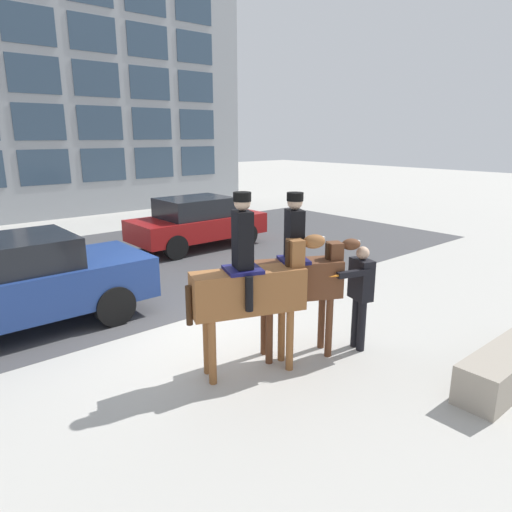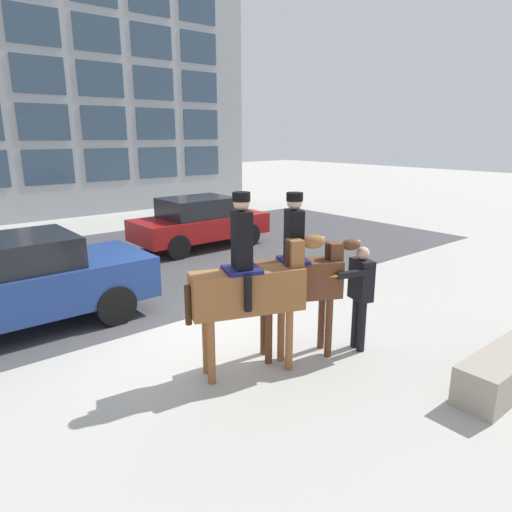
% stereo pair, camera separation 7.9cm
% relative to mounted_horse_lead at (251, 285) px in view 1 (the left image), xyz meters
% --- Properties ---
extents(ground_plane, '(80.00, 80.00, 0.00)m').
position_rel_mounted_horse_lead_xyz_m(ground_plane, '(0.40, 1.76, -1.32)').
color(ground_plane, '#B2AFA8').
extents(road_surface, '(21.69, 8.50, 0.01)m').
position_rel_mounted_horse_lead_xyz_m(road_surface, '(0.40, 6.51, -1.31)').
color(road_surface, '#444447').
rests_on(road_surface, ground_plane).
extents(mounted_horse_lead, '(1.95, 0.99, 2.61)m').
position_rel_mounted_horse_lead_xyz_m(mounted_horse_lead, '(0.00, 0.00, 0.00)').
color(mounted_horse_lead, brown).
rests_on(mounted_horse_lead, ground_plane).
extents(mounted_horse_companion, '(1.61, 1.03, 2.54)m').
position_rel_mounted_horse_lead_xyz_m(mounted_horse_companion, '(0.87, -0.08, -0.01)').
color(mounted_horse_companion, '#59331E').
rests_on(mounted_horse_companion, ground_plane).
extents(pedestrian_bystander, '(0.90, 0.45, 1.69)m').
position_rel_mounted_horse_lead_xyz_m(pedestrian_bystander, '(1.75, -0.55, -0.33)').
color(pedestrian_bystander, black).
rests_on(pedestrian_bystander, ground_plane).
extents(street_car_near_lane, '(4.68, 1.93, 1.66)m').
position_rel_mounted_horse_lead_xyz_m(street_car_near_lane, '(-2.28, 3.72, -0.45)').
color(street_car_near_lane, navy).
rests_on(street_car_near_lane, ground_plane).
extents(street_car_far_lane, '(4.06, 1.83, 1.53)m').
position_rel_mounted_horse_lead_xyz_m(street_car_far_lane, '(3.56, 6.86, -0.52)').
color(street_car_far_lane, maroon).
rests_on(street_car_far_lane, ground_plane).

